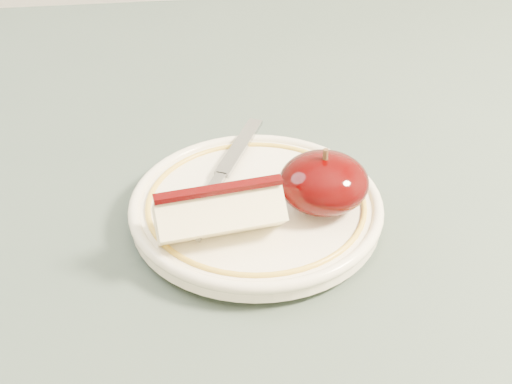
{
  "coord_description": "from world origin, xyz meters",
  "views": [
    {
      "loc": [
        -0.03,
        -0.44,
        1.09
      ],
      "look_at": [
        0.02,
        -0.02,
        0.78
      ],
      "focal_mm": 50.0,
      "sensor_mm": 36.0,
      "label": 1
    }
  ],
  "objects": [
    {
      "name": "fork",
      "position": [
        -0.0,
        0.01,
        0.77
      ],
      "size": [
        0.09,
        0.16,
        0.0
      ],
      "rotation": [
        0.0,
        0.0,
        1.13
      ],
      "color": "gray",
      "rests_on": "plate"
    },
    {
      "name": "apple_wedge",
      "position": [
        -0.01,
        -0.05,
        0.79
      ],
      "size": [
        0.09,
        0.05,
        0.04
      ],
      "rotation": [
        0.0,
        0.0,
        0.15
      ],
      "color": "#FBECB9",
      "rests_on": "plate"
    },
    {
      "name": "plate",
      "position": [
        0.02,
        -0.02,
        0.76
      ],
      "size": [
        0.19,
        0.19,
        0.02
      ],
      "color": "beige",
      "rests_on": "table"
    },
    {
      "name": "apple_half",
      "position": [
        0.07,
        -0.03,
        0.79
      ],
      "size": [
        0.07,
        0.06,
        0.05
      ],
      "color": "black",
      "rests_on": "plate"
    },
    {
      "name": "table",
      "position": [
        0.0,
        0.0,
        0.66
      ],
      "size": [
        0.9,
        0.9,
        0.75
      ],
      "color": "brown",
      "rests_on": "ground"
    }
  ]
}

